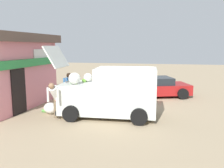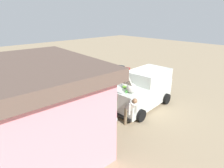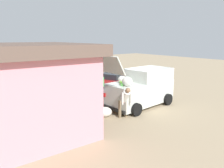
# 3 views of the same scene
# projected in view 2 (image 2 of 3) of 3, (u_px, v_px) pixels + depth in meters

# --- Properties ---
(ground_plane) EXTENTS (60.00, 60.00, 0.00)m
(ground_plane) POSITION_uv_depth(u_px,v_px,m) (132.00, 98.00, 11.69)
(ground_plane) COLOR #9E896B
(storefront_bar) EXTENTS (5.76, 4.45, 3.57)m
(storefront_bar) POSITION_uv_depth(u_px,v_px,m) (38.00, 107.00, 6.67)
(storefront_bar) COLOR pink
(storefront_bar) RESTS_ON ground_plane
(delivery_van) EXTENTS (2.32, 4.59, 2.99)m
(delivery_van) POSITION_uv_depth(u_px,v_px,m) (143.00, 89.00, 10.32)
(delivery_van) COLOR silver
(delivery_van) RESTS_ON ground_plane
(parked_sedan) EXTENTS (3.11, 4.35, 1.16)m
(parked_sedan) POSITION_uv_depth(u_px,v_px,m) (111.00, 74.00, 14.63)
(parked_sedan) COLOR maroon
(parked_sedan) RESTS_ON ground_plane
(vendor_standing) EXTENTS (0.48, 0.48, 1.70)m
(vendor_standing) POSITION_uv_depth(u_px,v_px,m) (101.00, 96.00, 9.55)
(vendor_standing) COLOR #4C4C51
(vendor_standing) RESTS_ON ground_plane
(customer_bending) EXTENTS (0.71, 0.59, 1.56)m
(customer_bending) POSITION_uv_depth(u_px,v_px,m) (131.00, 108.00, 8.40)
(customer_bending) COLOR #726047
(customer_bending) RESTS_ON ground_plane
(unloaded_banana_pile) EXTENTS (0.90, 0.94, 0.49)m
(unloaded_banana_pile) POSITION_uv_depth(u_px,v_px,m) (110.00, 120.00, 8.76)
(unloaded_banana_pile) COLOR silver
(unloaded_banana_pile) RESTS_ON ground_plane
(paint_bucket) EXTENTS (0.28, 0.28, 0.33)m
(paint_bucket) POSITION_uv_depth(u_px,v_px,m) (77.00, 103.00, 10.62)
(paint_bucket) COLOR silver
(paint_bucket) RESTS_ON ground_plane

